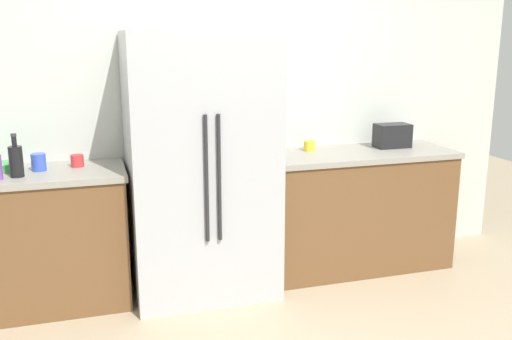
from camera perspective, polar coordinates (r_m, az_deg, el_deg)
The scene contains 10 objects.
kitchen_back_panel at distance 4.19m, azimuth -4.06°, elevation 10.41°, with size 4.84×0.10×3.06m, color silver.
counter_left at distance 3.98m, azimuth -22.94°, elevation -6.66°, with size 1.40×0.60×0.91m.
counter_right at distance 4.40m, azimuth 10.06°, elevation -3.89°, with size 1.42×0.60×0.91m.
refrigerator at distance 3.83m, azimuth -5.55°, elevation 0.38°, with size 0.96×0.72×1.78m.
toaster at distance 4.48m, azimuth 13.57°, elevation 3.39°, with size 0.26×0.16×0.18m, color black.
bottle_b at distance 3.73m, azimuth -23.02°, elevation 0.89°, with size 0.08×0.08×0.27m.
cup_a at distance 4.25m, azimuth 5.39°, elevation 2.45°, with size 0.09×0.09×0.07m, color yellow.
cup_b at distance 3.86m, azimuth -21.05°, elevation 0.74°, with size 0.09×0.09×0.11m, color blue.
cup_c at distance 3.90m, azimuth -17.57°, elevation 0.91°, with size 0.08×0.08×0.08m, color red.
bowl_a at distance 3.95m, azimuth -23.86°, elevation 0.33°, with size 0.18×0.18×0.05m, color green.
Camera 1 is at (-0.94, -2.40, 1.75)m, focal length 39.71 mm.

